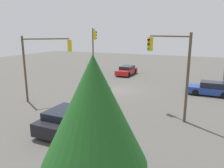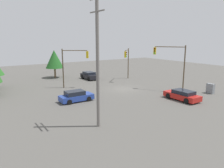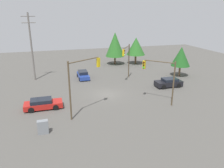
{
  "view_description": "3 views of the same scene",
  "coord_description": "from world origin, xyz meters",
  "views": [
    {
      "loc": [
        -20.83,
        -8.4,
        5.95
      ],
      "look_at": [
        -1.51,
        0.29,
        0.99
      ],
      "focal_mm": 35.0,
      "sensor_mm": 36.0,
      "label": 1
    },
    {
      "loc": [
        25.8,
        -19.19,
        7.54
      ],
      "look_at": [
        -0.19,
        -2.01,
        1.0
      ],
      "focal_mm": 35.0,
      "sensor_mm": 36.0,
      "label": 2
    },
    {
      "loc": [
        7.48,
        28.45,
        11.4
      ],
      "look_at": [
        -0.7,
        0.38,
        1.6
      ],
      "focal_mm": 35.0,
      "sensor_mm": 36.0,
      "label": 3
    }
  ],
  "objects": [
    {
      "name": "utility_pole_tall",
      "position": [
        10.18,
        -10.29,
        5.91
      ],
      "size": [
        2.2,
        0.28,
        11.21
      ],
      "color": "slate",
      "rests_on": "ground_plane"
    },
    {
      "name": "sedan_blue",
      "position": [
        2.01,
        -8.72,
        0.63
      ],
      "size": [
        1.85,
        4.06,
        1.33
      ],
      "color": "#233D93",
      "rests_on": "ground_plane"
    },
    {
      "name": "electrical_cabinet",
      "position": [
        8.68,
        8.55,
        0.69
      ],
      "size": [
        1.03,
        0.55,
        1.38
      ],
      "primitive_type": "cube",
      "color": "gray",
      "rests_on": "ground_plane"
    },
    {
      "name": "tree_far",
      "position": [
        -15.31,
        -5.31,
        3.62
      ],
      "size": [
        3.38,
        3.38,
        5.36
      ],
      "color": "brown",
      "rests_on": "ground_plane"
    },
    {
      "name": "traffic_signal_cross",
      "position": [
        4.26,
        5.48,
        4.54
      ],
      "size": [
        3.98,
        2.64,
        6.58
      ],
      "rotation": [
        0.0,
        0.0,
        3.7
      ],
      "color": "brown",
      "rests_on": "ground_plane"
    },
    {
      "name": "traffic_signal_main",
      "position": [
        -5.73,
        4.93,
        3.95
      ],
      "size": [
        3.09,
        3.12,
        5.71
      ],
      "rotation": [
        0.0,
        0.0,
        -0.79
      ],
      "color": "brown",
      "rests_on": "ground_plane"
    },
    {
      "name": "traffic_signal_aux",
      "position": [
        -5.14,
        -5.86,
        4.12
      ],
      "size": [
        2.43,
        3.45,
        5.99
      ],
      "rotation": [
        0.0,
        0.0,
        0.98
      ],
      "color": "brown",
      "rests_on": "ground_plane"
    },
    {
      "name": "sedan_red",
      "position": [
        8.74,
        2.55,
        0.63
      ],
      "size": [
        4.53,
        1.97,
        1.27
      ],
      "rotation": [
        0.0,
        0.0,
        1.57
      ],
      "color": "red",
      "rests_on": "ground_plane"
    },
    {
      "name": "ground_plane",
      "position": [
        0.0,
        0.0,
        0.0
      ],
      "size": [
        80.0,
        80.0,
        0.0
      ],
      "primitive_type": "plane",
      "color": "#54514C"
    },
    {
      "name": "sedan_dark",
      "position": [
        -10.27,
        -0.43,
        0.68
      ],
      "size": [
        4.19,
        1.99,
        1.37
      ],
      "rotation": [
        0.0,
        0.0,
        -1.57
      ],
      "color": "black",
      "rests_on": "ground_plane"
    }
  ]
}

